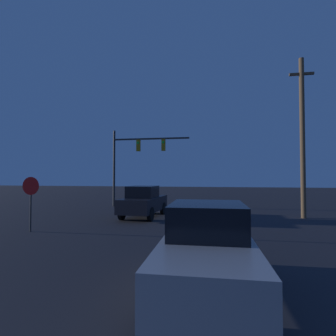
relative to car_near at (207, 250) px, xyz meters
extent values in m
cube|color=#99999E|center=(0.00, -0.05, -0.14)|extent=(1.86, 4.28, 0.79)
cube|color=black|center=(0.00, 0.17, 0.59)|extent=(1.55, 1.78, 0.67)
cylinder|color=black|center=(0.84, -1.35, -0.53)|extent=(0.21, 0.75, 0.75)
cylinder|color=black|center=(-0.80, -1.38, -0.53)|extent=(0.21, 0.75, 0.75)
cylinder|color=black|center=(0.81, 1.28, -0.53)|extent=(0.21, 0.75, 0.75)
cylinder|color=black|center=(-0.84, 1.26, -0.53)|extent=(0.21, 0.75, 0.75)
cube|color=black|center=(-3.95, 9.57, -0.14)|extent=(2.05, 4.35, 0.79)
cube|color=black|center=(-3.96, 9.36, 0.59)|extent=(1.63, 1.85, 0.67)
cylinder|color=black|center=(-4.69, 10.94, -0.53)|extent=(0.24, 0.76, 0.75)
cylinder|color=black|center=(-3.05, 10.84, -0.53)|extent=(0.24, 0.76, 0.75)
cylinder|color=black|center=(-4.85, 8.31, -0.53)|extent=(0.24, 0.76, 0.75)
cylinder|color=black|center=(-3.21, 8.21, -0.53)|extent=(0.24, 0.76, 0.75)
cylinder|color=#2D2D2D|center=(-7.76, 14.48, 2.13)|extent=(0.18, 0.18, 6.07)
cube|color=#2D2D2D|center=(-4.73, 14.48, 4.44)|extent=(6.06, 0.12, 0.12)
cube|color=#A57F14|center=(-5.74, 14.48, 3.93)|extent=(0.28, 0.28, 0.90)
cylinder|color=green|center=(-5.74, 14.33, 4.13)|extent=(0.20, 0.02, 0.20)
cube|color=#A57F14|center=(-3.72, 14.48, 3.93)|extent=(0.28, 0.28, 0.90)
cylinder|color=green|center=(-3.72, 14.33, 4.13)|extent=(0.20, 0.02, 0.20)
cylinder|color=#2D2D2D|center=(-7.73, 4.77, 0.28)|extent=(0.07, 0.07, 2.37)
cylinder|color=red|center=(-7.73, 4.75, 1.08)|extent=(0.78, 0.03, 0.78)
cylinder|color=brown|center=(5.21, 10.74, 3.74)|extent=(0.28, 0.28, 9.30)
cube|color=brown|center=(5.21, 10.74, 7.46)|extent=(1.35, 0.14, 0.14)
camera|label=1|loc=(0.14, -5.46, 1.50)|focal=28.00mm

